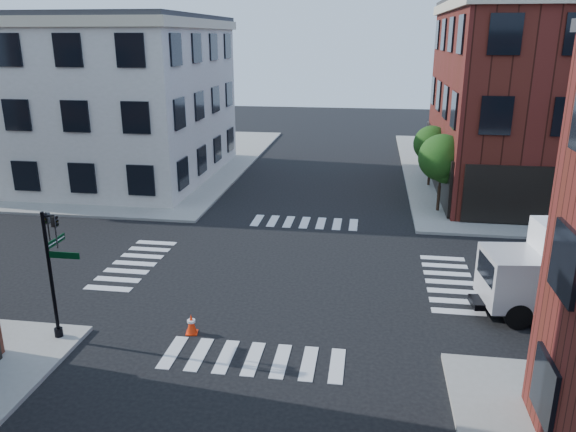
% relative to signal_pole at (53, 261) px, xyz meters
% --- Properties ---
extents(ground, '(120.00, 120.00, 0.00)m').
position_rel_signal_pole_xyz_m(ground, '(6.72, 6.68, -2.86)').
color(ground, black).
rests_on(ground, ground).
extents(sidewalk_nw, '(30.00, 30.00, 0.15)m').
position_rel_signal_pole_xyz_m(sidewalk_nw, '(-14.28, 27.68, -2.78)').
color(sidewalk_nw, gray).
rests_on(sidewalk_nw, ground).
extents(building_nw, '(22.00, 16.00, 11.00)m').
position_rel_signal_pole_xyz_m(building_nw, '(-12.28, 22.68, 2.64)').
color(building_nw, beige).
rests_on(building_nw, ground).
extents(tree_near, '(2.69, 2.69, 4.49)m').
position_rel_signal_pole_xyz_m(tree_near, '(14.28, 16.65, 0.30)').
color(tree_near, black).
rests_on(tree_near, ground).
extents(tree_far, '(2.43, 2.43, 4.07)m').
position_rel_signal_pole_xyz_m(tree_far, '(14.28, 22.65, 0.02)').
color(tree_far, black).
rests_on(tree_far, ground).
extents(signal_pole, '(1.29, 1.24, 4.60)m').
position_rel_signal_pole_xyz_m(signal_pole, '(0.00, 0.00, 0.00)').
color(signal_pole, black).
rests_on(signal_pole, ground).
extents(traffic_cone, '(0.47, 0.47, 0.74)m').
position_rel_signal_pole_xyz_m(traffic_cone, '(4.26, 0.98, -2.50)').
color(traffic_cone, '#FB2F0B').
rests_on(traffic_cone, ground).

